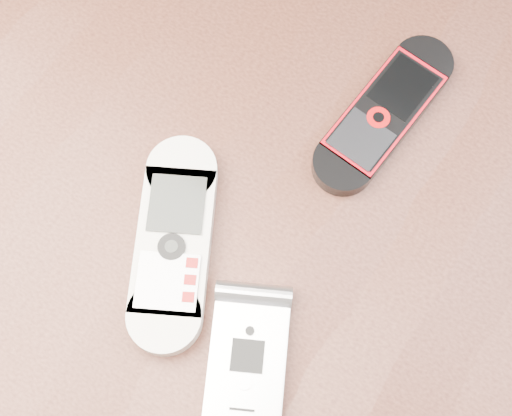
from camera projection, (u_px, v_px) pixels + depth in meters
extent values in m
plane|color=#472B19|center=(254.00, 342.00, 1.30)|extent=(4.00, 4.00, 0.00)
cube|color=black|center=(251.00, 216.00, 0.60)|extent=(1.20, 0.80, 0.03)
cube|color=silver|center=(174.00, 242.00, 0.57)|extent=(0.13, 0.19, 0.02)
cube|color=black|center=(384.00, 113.00, 0.61)|extent=(0.07, 0.18, 0.02)
cube|color=silver|center=(247.00, 361.00, 0.54)|extent=(0.10, 0.13, 0.02)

